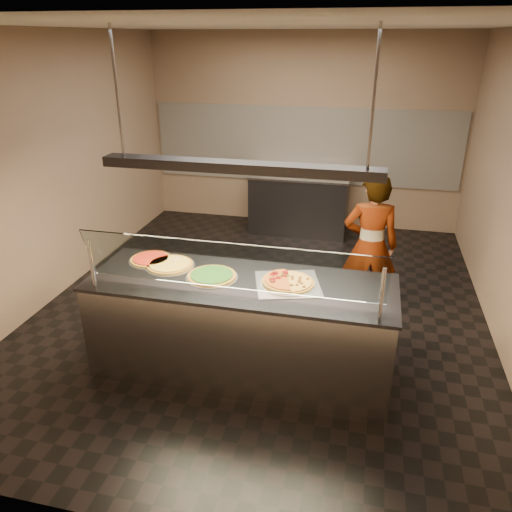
% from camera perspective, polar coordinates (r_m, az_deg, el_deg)
% --- Properties ---
extents(ground, '(5.00, 6.00, 0.02)m').
position_cam_1_polar(ground, '(5.90, 0.80, -5.77)').
color(ground, black).
rests_on(ground, ground).
extents(ceiling, '(5.00, 6.00, 0.02)m').
position_cam_1_polar(ceiling, '(5.13, 1.01, 25.01)').
color(ceiling, silver).
rests_on(ceiling, wall_back).
extents(wall_back, '(5.00, 0.02, 3.00)m').
position_cam_1_polar(wall_back, '(8.22, 5.52, 13.90)').
color(wall_back, '#92795E').
rests_on(wall_back, ground).
extents(wall_front, '(5.00, 0.02, 3.00)m').
position_cam_1_polar(wall_front, '(2.68, -13.18, -8.54)').
color(wall_front, '#92795E').
rests_on(wall_front, ground).
extents(wall_left, '(0.02, 6.00, 3.00)m').
position_cam_1_polar(wall_left, '(6.33, -22.22, 9.27)').
color(wall_left, '#92795E').
rests_on(wall_left, ground).
extents(tile_band, '(4.90, 0.02, 1.20)m').
position_cam_1_polar(tile_band, '(8.23, 5.43, 12.49)').
color(tile_band, silver).
rests_on(tile_band, wall_back).
extents(serving_counter, '(2.72, 0.94, 0.93)m').
position_cam_1_polar(serving_counter, '(4.62, -1.68, -8.03)').
color(serving_counter, '#B7B7BC').
rests_on(serving_counter, ground).
extents(sneeze_guard, '(2.48, 0.18, 0.54)m').
position_cam_1_polar(sneeze_guard, '(3.97, -3.07, -1.24)').
color(sneeze_guard, '#B7B7BC').
rests_on(sneeze_guard, serving_counter).
extents(perforated_tray, '(0.67, 0.67, 0.01)m').
position_cam_1_polar(perforated_tray, '(4.35, 3.68, -3.15)').
color(perforated_tray, silver).
rests_on(perforated_tray, serving_counter).
extents(half_pizza_pepperoni, '(0.34, 0.49, 0.05)m').
position_cam_1_polar(half_pizza_pepperoni, '(4.35, 2.27, -2.68)').
color(half_pizza_pepperoni, brown).
rests_on(half_pizza_pepperoni, perforated_tray).
extents(half_pizza_sausage, '(0.34, 0.49, 0.04)m').
position_cam_1_polar(half_pizza_sausage, '(4.32, 5.12, -3.06)').
color(half_pizza_sausage, brown).
rests_on(half_pizza_sausage, perforated_tray).
extents(pizza_spinach, '(0.47, 0.47, 0.03)m').
position_cam_1_polar(pizza_spinach, '(4.47, -5.06, -2.23)').
color(pizza_spinach, silver).
rests_on(pizza_spinach, serving_counter).
extents(pizza_cheese, '(0.46, 0.46, 0.03)m').
position_cam_1_polar(pizza_cheese, '(4.75, -9.79, -0.94)').
color(pizza_cheese, silver).
rests_on(pizza_cheese, serving_counter).
extents(pizza_tomato, '(0.42, 0.42, 0.03)m').
position_cam_1_polar(pizza_tomato, '(4.90, -11.91, -0.32)').
color(pizza_tomato, silver).
rests_on(pizza_tomato, serving_counter).
extents(pizza_spatula, '(0.17, 0.23, 0.02)m').
position_cam_1_polar(pizza_spatula, '(4.75, -8.90, -0.64)').
color(pizza_spatula, '#B7B7BC').
rests_on(pizza_spatula, pizza_spinach).
extents(prep_table, '(1.55, 0.74, 0.93)m').
position_cam_1_polar(prep_table, '(8.02, 4.96, 6.05)').
color(prep_table, '#2F2F33').
rests_on(prep_table, ground).
extents(worker, '(0.63, 0.44, 1.63)m').
position_cam_1_polar(worker, '(5.56, 12.92, 1.09)').
color(worker, '#3D3847').
rests_on(worker, ground).
extents(heat_lamp_housing, '(2.30, 0.18, 0.08)m').
position_cam_1_polar(heat_lamp_housing, '(4.04, -1.93, 10.14)').
color(heat_lamp_housing, '#2F2F33').
rests_on(heat_lamp_housing, ceiling).
extents(lamp_rod_left, '(0.02, 0.02, 1.01)m').
position_cam_1_polar(lamp_rod_left, '(4.32, -15.62, 17.56)').
color(lamp_rod_left, '#B7B7BC').
rests_on(lamp_rod_left, ceiling).
extents(lamp_rod_right, '(0.02, 0.02, 1.01)m').
position_cam_1_polar(lamp_rod_right, '(3.81, 13.32, 17.05)').
color(lamp_rod_right, '#B7B7BC').
rests_on(lamp_rod_right, ceiling).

